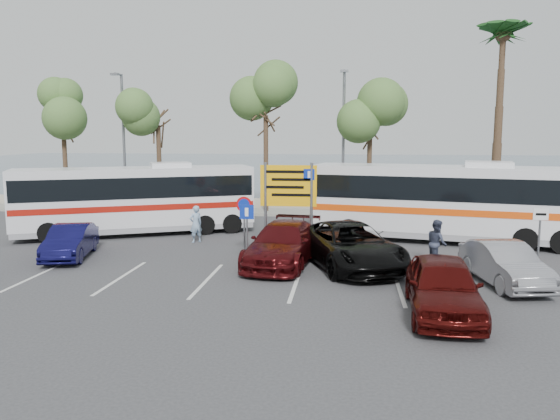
# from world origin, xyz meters

# --- Properties ---
(ground) EXTENTS (120.00, 120.00, 0.00)m
(ground) POSITION_xyz_m (0.00, 0.00, 0.00)
(ground) COLOR #343437
(ground) RESTS_ON ground
(kerb_strip) EXTENTS (44.00, 2.40, 0.15)m
(kerb_strip) POSITION_xyz_m (0.00, 14.00, 0.07)
(kerb_strip) COLOR gray
(kerb_strip) RESTS_ON ground
(seawall) EXTENTS (48.00, 0.80, 0.60)m
(seawall) POSITION_xyz_m (0.00, 16.00, 0.30)
(seawall) COLOR #A79D86
(seawall) RESTS_ON ground
(sea) EXTENTS (140.00, 140.00, 0.00)m
(sea) POSITION_xyz_m (0.00, 60.00, 0.01)
(sea) COLOR #45566F
(sea) RESTS_ON ground
(tree_far_left) EXTENTS (3.20, 3.20, 7.60)m
(tree_far_left) POSITION_xyz_m (-14.00, 14.00, 6.33)
(tree_far_left) COLOR #382619
(tree_far_left) RESTS_ON kerb_strip
(tree_left) EXTENTS (3.20, 3.20, 7.20)m
(tree_left) POSITION_xyz_m (-8.00, 14.00, 6.00)
(tree_left) COLOR #382619
(tree_left) RESTS_ON kerb_strip
(tree_mid) EXTENTS (3.20, 3.20, 8.00)m
(tree_mid) POSITION_xyz_m (-1.50, 14.00, 6.65)
(tree_mid) COLOR #382619
(tree_mid) RESTS_ON kerb_strip
(tree_right) EXTENTS (3.20, 3.20, 7.40)m
(tree_right) POSITION_xyz_m (4.50, 14.00, 6.17)
(tree_right) COLOR #382619
(tree_right) RESTS_ON kerb_strip
(palm_tree) EXTENTS (4.80, 4.80, 11.20)m
(palm_tree) POSITION_xyz_m (11.50, 14.00, 9.87)
(palm_tree) COLOR #382619
(palm_tree) RESTS_ON kerb_strip
(street_lamp_left) EXTENTS (0.45, 1.15, 8.01)m
(street_lamp_left) POSITION_xyz_m (-10.00, 13.52, 4.60)
(street_lamp_left) COLOR slate
(street_lamp_left) RESTS_ON kerb_strip
(street_lamp_right) EXTENTS (0.45, 1.15, 8.01)m
(street_lamp_right) POSITION_xyz_m (3.00, 13.52, 4.60)
(street_lamp_right) COLOR slate
(street_lamp_right) RESTS_ON kerb_strip
(direction_sign) EXTENTS (2.20, 0.12, 3.60)m
(direction_sign) POSITION_xyz_m (1.00, 3.20, 2.43)
(direction_sign) COLOR slate
(direction_sign) RESTS_ON ground
(sign_no_stop) EXTENTS (0.60, 0.08, 2.35)m
(sign_no_stop) POSITION_xyz_m (-0.60, 2.38, 1.58)
(sign_no_stop) COLOR slate
(sign_no_stop) RESTS_ON ground
(sign_parking) EXTENTS (0.50, 0.07, 2.25)m
(sign_parking) POSITION_xyz_m (-0.20, 0.79, 1.47)
(sign_parking) COLOR slate
(sign_parking) RESTS_ON ground
(sign_taxi) EXTENTS (0.50, 0.07, 2.20)m
(sign_taxi) POSITION_xyz_m (9.80, 1.49, 1.42)
(sign_taxi) COLOR slate
(sign_taxi) RESTS_ON ground
(lane_markings) EXTENTS (12.02, 4.20, 0.01)m
(lane_markings) POSITION_xyz_m (-1.14, -1.00, 0.00)
(lane_markings) COLOR silver
(lane_markings) RESTS_ON ground
(coach_bus_left) EXTENTS (10.74, 6.56, 3.35)m
(coach_bus_left) POSITION_xyz_m (-6.50, 6.50, 1.56)
(coach_bus_left) COLOR silver
(coach_bus_left) RESTS_ON ground
(coach_bus_right) EXTENTS (11.61, 4.67, 3.54)m
(coach_bus_right) POSITION_xyz_m (7.50, 6.50, 1.64)
(coach_bus_right) COLOR silver
(coach_bus_right) RESTS_ON ground
(car_blue) EXTENTS (2.19, 4.03, 1.26)m
(car_blue) POSITION_xyz_m (-7.17, 1.50, 0.63)
(car_blue) COLOR #0F0E41
(car_blue) RESTS_ON ground
(car_maroon) EXTENTS (2.79, 5.41, 1.50)m
(car_maroon) POSITION_xyz_m (1.00, 1.50, 0.75)
(car_maroon) COLOR #480C0E
(car_maroon) RESTS_ON ground
(car_red) EXTENTS (2.01, 4.55, 1.52)m
(car_red) POSITION_xyz_m (5.80, -3.50, 0.76)
(car_red) COLOR #460B0A
(car_red) RESTS_ON ground
(suv_black) EXTENTS (4.47, 6.20, 1.57)m
(suv_black) POSITION_xyz_m (3.40, 1.35, 0.78)
(suv_black) COLOR black
(suv_black) RESTS_ON ground
(car_silver_b) EXTENTS (2.14, 4.22, 1.33)m
(car_silver_b) POSITION_xyz_m (8.20, -0.32, 0.66)
(car_silver_b) COLOR #949499
(car_silver_b) RESTS_ON ground
(pedestrian_near) EXTENTS (0.70, 0.69, 1.62)m
(pedestrian_near) POSITION_xyz_m (-3.24, 5.00, 0.81)
(pedestrian_near) COLOR #8AA9C9
(pedestrian_near) RESTS_ON ground
(pedestrian_far) EXTENTS (0.82, 0.95, 1.67)m
(pedestrian_far) POSITION_xyz_m (6.48, 1.96, 0.84)
(pedestrian_far) COLOR #33384D
(pedestrian_far) RESTS_ON ground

